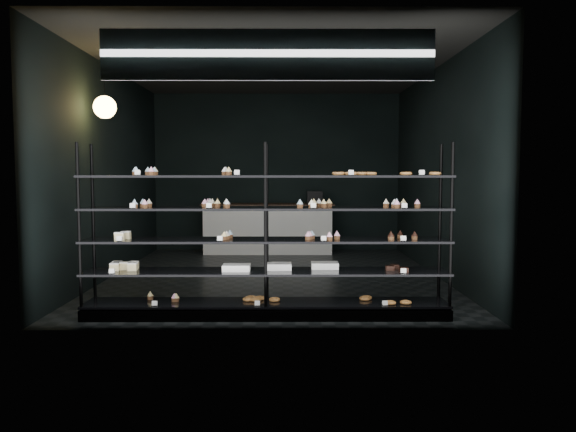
{
  "coord_description": "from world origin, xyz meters",
  "views": [
    {
      "loc": [
        0.17,
        -8.57,
        1.59
      ],
      "look_at": [
        0.2,
        -1.9,
        1.07
      ],
      "focal_mm": 35.0,
      "sensor_mm": 36.0,
      "label": 1
    }
  ],
  "objects": [
    {
      "name": "display_shelf",
      "position": [
        -0.06,
        -2.45,
        0.63
      ],
      "size": [
        4.0,
        0.5,
        1.91
      ],
      "color": "black",
      "rests_on": "room"
    },
    {
      "name": "room",
      "position": [
        0.0,
        0.0,
        1.6
      ],
      "size": [
        5.01,
        6.01,
        3.2
      ],
      "color": "black",
      "rests_on": "ground"
    },
    {
      "name": "pendant_lamp",
      "position": [
        -2.2,
        -1.11,
        2.45
      ],
      "size": [
        0.29,
        0.29,
        0.88
      ],
      "color": "black",
      "rests_on": "room"
    },
    {
      "name": "signage",
      "position": [
        0.0,
        -2.93,
        2.75
      ],
      "size": [
        3.3,
        0.05,
        0.5
      ],
      "color": "#0C1A3C",
      "rests_on": "room"
    },
    {
      "name": "service_counter",
      "position": [
        -0.16,
        2.5,
        0.5
      ],
      "size": [
        2.6,
        0.65,
        1.23
      ],
      "color": "silver",
      "rests_on": "room"
    }
  ]
}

